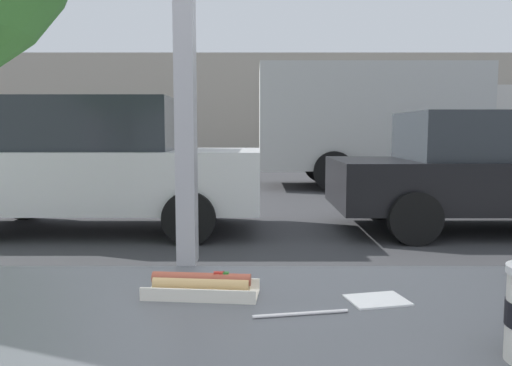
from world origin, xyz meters
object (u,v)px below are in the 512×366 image
Objects in this scene: parked_car_white at (96,165)px; parked_car_black at (495,170)px; hotdog_tray_far at (204,285)px; box_truck at (400,121)px.

parked_car_white reaches higher than parked_car_black.
parked_car_black is (5.38, 0.00, -0.08)m from parked_car_white.
hotdog_tray_far is 11.72m from box_truck.
parked_car_black is at bearing 59.91° from hotdog_tray_far.
box_truck is (3.53, 11.16, 0.56)m from hotdog_tray_far.
hotdog_tray_far is at bearing -120.09° from parked_car_black.
parked_car_black is at bearing -92.28° from box_truck.
parked_car_black is (3.31, 5.72, -0.20)m from hotdog_tray_far.
box_truck is at bearing 44.20° from parked_car_white.
parked_car_white is at bearing 109.88° from hotdog_tray_far.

